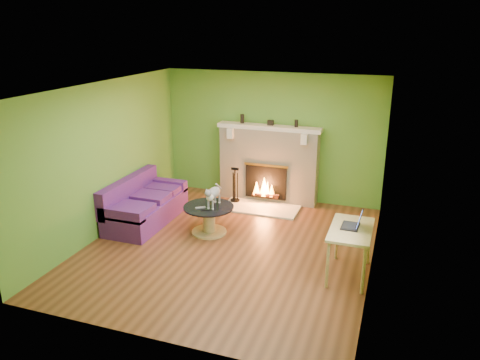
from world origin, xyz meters
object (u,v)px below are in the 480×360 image
object	(u,v)px
coffee_table	(209,218)
cat	(214,195)
desk	(351,234)
sofa	(144,205)

from	to	relation	value
coffee_table	cat	bearing A→B (deg)	32.01
desk	cat	distance (m)	2.51
coffee_table	cat	xyz separation A→B (m)	(0.08, 0.05, 0.41)
sofa	desk	size ratio (longest dim) A/B	1.81
sofa	coffee_table	size ratio (longest dim) A/B	2.07
sofa	coffee_table	xyz separation A→B (m)	(1.33, -0.07, -0.03)
desk	cat	bearing A→B (deg)	163.16
desk	coffee_table	bearing A→B (deg)	164.74
coffee_table	desk	xyz separation A→B (m)	(2.48, -0.68, 0.37)
sofa	cat	bearing A→B (deg)	-0.89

